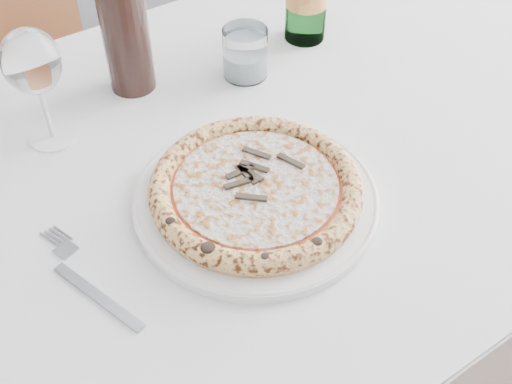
% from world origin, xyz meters
% --- Properties ---
extents(dining_table, '(1.44, 0.89, 0.76)m').
position_xyz_m(dining_table, '(0.14, 0.20, 0.67)').
color(dining_table, brown).
rests_on(dining_table, floor).
extents(chair_far, '(0.45, 0.45, 0.93)m').
position_xyz_m(chair_far, '(0.13, 0.92, 0.53)').
color(chair_far, brown).
rests_on(chair_far, floor).
extents(plate, '(0.32, 0.32, 0.02)m').
position_xyz_m(plate, '(0.14, 0.10, 0.76)').
color(plate, white).
rests_on(plate, dining_table).
extents(pizza, '(0.27, 0.27, 0.03)m').
position_xyz_m(pizza, '(0.14, 0.10, 0.78)').
color(pizza, '#E0B27F').
rests_on(pizza, plate).
extents(fork, '(0.05, 0.20, 0.00)m').
position_xyz_m(fork, '(-0.10, 0.12, 0.76)').
color(fork, gray).
rests_on(fork, dining_table).
extents(wine_glass, '(0.08, 0.08, 0.18)m').
position_xyz_m(wine_glass, '(-0.02, 0.38, 0.88)').
color(wine_glass, white).
rests_on(wine_glass, dining_table).
extents(tumbler, '(0.07, 0.07, 0.08)m').
position_xyz_m(tumbler, '(0.29, 0.34, 0.79)').
color(tumbler, white).
rests_on(tumbler, dining_table).
extents(wine_bottle, '(0.07, 0.07, 0.29)m').
position_xyz_m(wine_bottle, '(0.13, 0.42, 0.88)').
color(wine_bottle, black).
rests_on(wine_bottle, dining_table).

